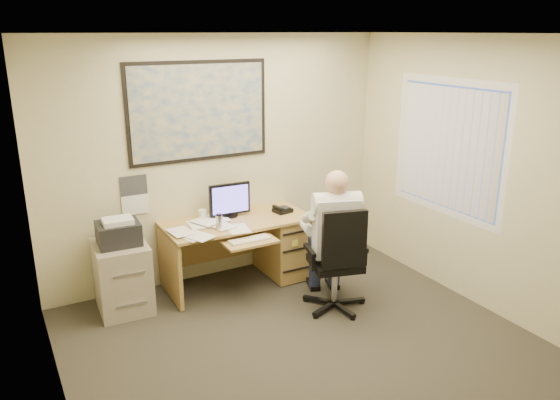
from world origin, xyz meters
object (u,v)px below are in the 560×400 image
filing_cabinet (122,271)px  office_chair (339,279)px  person (334,241)px  desk (263,240)px

filing_cabinet → office_chair: size_ratio=0.88×
person → filing_cabinet: bearing=172.3°
filing_cabinet → office_chair: 2.18m
desk → person: (0.29, -0.98, 0.28)m
desk → filing_cabinet: 1.60m
desk → filing_cabinet: size_ratio=1.63×
filing_cabinet → person: size_ratio=0.68×
desk → person: 1.06m
desk → office_chair: 1.11m
desk → office_chair: (0.31, -1.06, -0.12)m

